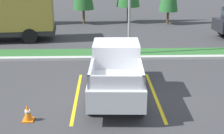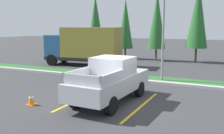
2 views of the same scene
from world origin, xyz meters
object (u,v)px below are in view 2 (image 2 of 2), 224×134
(cargo_truck_distant, at_px, (85,45))
(cypress_tree_center, at_px, (157,20))
(traffic_cone, at_px, (31,99))
(cypress_tree_right_inner, at_px, (198,15))
(pickup_truck_main, at_px, (111,80))
(cypress_tree_left_inner, at_px, (125,24))
(street_light, at_px, (163,18))
(cypress_tree_leftmost, at_px, (95,21))

(cargo_truck_distant, relative_size, cypress_tree_center, 1.02)
(cargo_truck_distant, xyz_separation_m, traffic_cone, (3.98, -11.36, -1.56))
(cypress_tree_right_inner, bearing_deg, pickup_truck_main, -96.26)
(cypress_tree_left_inner, height_order, traffic_cone, cypress_tree_left_inner)
(street_light, distance_m, cypress_tree_left_inner, 11.76)
(pickup_truck_main, distance_m, cypress_tree_left_inner, 16.52)
(street_light, xyz_separation_m, traffic_cone, (-3.99, -7.56, -3.71))
(traffic_cone, bearing_deg, cypress_tree_leftmost, 109.54)
(cypress_tree_leftmost, bearing_deg, pickup_truck_main, -59.16)
(traffic_cone, bearing_deg, cypress_tree_center, 87.08)
(cypress_tree_leftmost, relative_size, cypress_tree_left_inner, 1.10)
(street_light, distance_m, cypress_tree_right_inner, 10.28)
(cypress_tree_left_inner, distance_m, cypress_tree_right_inner, 7.33)
(cypress_tree_center, height_order, traffic_cone, cypress_tree_center)
(cypress_tree_leftmost, relative_size, cypress_tree_center, 1.00)
(cypress_tree_center, distance_m, cypress_tree_right_inner, 3.92)
(cypress_tree_leftmost, bearing_deg, cargo_truck_distant, -70.06)
(cargo_truck_distant, bearing_deg, cypress_tree_leftmost, 109.94)
(cargo_truck_distant, xyz_separation_m, cypress_tree_left_inner, (1.46, 6.00, 1.86))
(pickup_truck_main, distance_m, street_light, 6.36)
(pickup_truck_main, bearing_deg, cargo_truck_distant, 126.84)
(street_light, height_order, cypress_tree_leftmost, same)
(street_light, distance_m, cypress_tree_center, 10.25)
(cargo_truck_distant, relative_size, cypress_tree_leftmost, 1.01)
(pickup_truck_main, bearing_deg, street_light, 79.99)
(pickup_truck_main, bearing_deg, cypress_tree_leftmost, 120.84)
(pickup_truck_main, height_order, street_light, street_light)
(cypress_tree_leftmost, distance_m, traffic_cone, 18.86)
(cypress_tree_left_inner, bearing_deg, cargo_truck_distant, -103.68)
(cypress_tree_right_inner, distance_m, traffic_cone, 18.91)
(cypress_tree_left_inner, bearing_deg, cypress_tree_center, -0.33)
(cypress_tree_center, bearing_deg, traffic_cone, -92.92)
(street_light, xyz_separation_m, cypress_tree_right_inner, (0.75, 10.24, 0.58))
(street_light, bearing_deg, cypress_tree_center, 107.63)
(cargo_truck_distant, relative_size, street_light, 1.01)
(cypress_tree_right_inner, bearing_deg, traffic_cone, -104.93)
(cargo_truck_distant, bearing_deg, cypress_tree_right_inner, 36.44)
(cargo_truck_distant, distance_m, cypress_tree_leftmost, 6.81)
(traffic_cone, bearing_deg, street_light, 62.18)
(cypress_tree_left_inner, bearing_deg, street_light, -56.37)
(cypress_tree_left_inner, bearing_deg, cypress_tree_leftmost, 179.06)
(pickup_truck_main, relative_size, cypress_tree_left_inner, 0.84)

